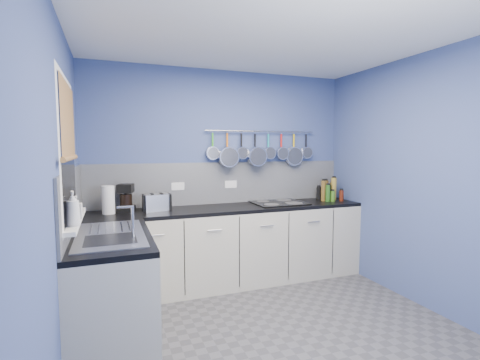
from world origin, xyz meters
TOP-DOWN VIEW (x-y plane):
  - floor at (0.00, 0.00)m, footprint 3.20×3.00m
  - ceiling at (0.00, 0.00)m, footprint 3.20×3.00m
  - wall_back at (0.00, 1.51)m, footprint 3.20×0.02m
  - wall_front at (0.00, -1.51)m, footprint 3.20×0.02m
  - wall_left at (-1.61, 0.00)m, footprint 0.02×3.00m
  - wall_right at (1.61, 0.00)m, footprint 0.02×3.00m
  - backsplash_back at (0.00, 1.49)m, footprint 3.20×0.02m
  - backsplash_left at (-1.59, 0.60)m, footprint 0.02×1.80m
  - cabinet_run_back at (0.00, 1.20)m, footprint 3.20×0.60m
  - worktop_back at (0.00, 1.20)m, footprint 3.20×0.60m
  - cabinet_run_left at (-1.30, 0.30)m, footprint 0.60×1.20m
  - worktop_left at (-1.30, 0.30)m, footprint 0.60×1.20m
  - window_frame at (-1.58, 0.30)m, footprint 0.01×1.00m
  - window_glass at (-1.57, 0.30)m, footprint 0.01×0.90m
  - bamboo_blind at (-1.56, 0.30)m, footprint 0.01×0.90m
  - window_sill at (-1.55, 0.30)m, footprint 0.10×0.98m
  - sink_unit at (-1.30, 0.30)m, footprint 0.50×0.95m
  - mixer_tap at (-1.14, 0.12)m, footprint 0.12×0.08m
  - socket_left at (-0.55, 1.48)m, footprint 0.15×0.01m
  - socket_right at (0.10, 1.48)m, footprint 0.15×0.01m
  - pot_rail at (0.50, 1.45)m, footprint 1.45×0.02m
  - soap_bottle_a at (-1.53, 0.00)m, footprint 0.10×0.10m
  - soap_bottle_b at (-1.53, 0.26)m, footprint 0.08×0.08m
  - paper_towel at (-1.31, 1.24)m, footprint 0.15×0.15m
  - coffee_maker at (-1.13, 1.32)m, footprint 0.21×0.22m
  - toaster at (-0.82, 1.25)m, footprint 0.30×0.20m
  - canister at (-0.71, 1.32)m, footprint 0.09×0.09m
  - hob at (0.64, 1.25)m, footprint 0.62×0.54m
  - pan_0 at (-0.13, 1.44)m, footprint 0.15×0.05m
  - pan_1 at (0.05, 1.44)m, footprint 0.25×0.11m
  - pan_2 at (0.23, 1.44)m, footprint 0.15×0.08m
  - pan_3 at (0.41, 1.44)m, footprint 0.24×0.13m
  - pan_4 at (0.59, 1.44)m, footprint 0.15×0.09m
  - pan_5 at (0.77, 1.44)m, footprint 0.17×0.08m
  - pan_6 at (0.95, 1.44)m, footprint 0.24×0.06m
  - pan_7 at (1.14, 1.44)m, footprint 0.15×0.07m
  - condiment_0 at (1.46, 1.31)m, footprint 0.06×0.06m
  - condiment_1 at (1.37, 1.33)m, footprint 0.07×0.07m
  - condiment_2 at (1.26, 1.31)m, footprint 0.06×0.06m
  - condiment_3 at (1.43, 1.24)m, footprint 0.07×0.07m
  - condiment_4 at (1.36, 1.24)m, footprint 0.06×0.06m
  - condiment_5 at (1.26, 1.21)m, footprint 0.06×0.06m
  - condiment_6 at (1.47, 1.11)m, footprint 0.05×0.05m
  - condiment_7 at (1.35, 1.14)m, footprint 0.06×0.06m
  - condiment_8 at (1.28, 1.14)m, footprint 0.06×0.06m

SIDE VIEW (x-z plane):
  - floor at x=0.00m, z-range -0.02..0.00m
  - cabinet_run_back at x=0.00m, z-range 0.00..0.86m
  - cabinet_run_left at x=-1.30m, z-range 0.00..0.86m
  - worktop_back at x=0.00m, z-range 0.86..0.90m
  - worktop_left at x=-1.30m, z-range 0.86..0.90m
  - sink_unit at x=-1.30m, z-range 0.90..0.91m
  - hob at x=0.64m, z-range 0.90..0.91m
  - canister at x=-0.71m, z-range 0.90..1.02m
  - condiment_7 at x=1.35m, z-range 0.90..1.03m
  - condiment_6 at x=1.47m, z-range 0.90..1.04m
  - condiment_2 at x=1.26m, z-range 0.90..1.07m
  - toaster at x=-0.82m, z-range 0.90..1.08m
  - condiment_4 at x=1.36m, z-range 0.90..1.10m
  - condiment_8 at x=1.28m, z-range 0.90..1.11m
  - condiment_0 at x=1.46m, z-range 0.90..1.12m
  - condiment_1 at x=1.37m, z-range 0.90..1.15m
  - mixer_tap at x=-1.14m, z-range 0.90..1.16m
  - condiment_5 at x=1.26m, z-range 0.90..1.16m
  - window_sill at x=-1.55m, z-range 1.02..1.05m
  - paper_towel at x=-1.31m, z-range 0.90..1.19m
  - condiment_3 at x=1.43m, z-range 0.90..1.19m
  - coffee_maker at x=-1.13m, z-range 0.90..1.19m
  - socket_left at x=-0.55m, z-range 1.09..1.18m
  - socket_right at x=0.10m, z-range 1.09..1.18m
  - soap_bottle_b at x=-1.53m, z-range 1.05..1.22m
  - backsplash_back at x=0.00m, z-range 0.90..1.40m
  - backsplash_left at x=-1.59m, z-range 0.90..1.40m
  - soap_bottle_a at x=-1.53m, z-range 1.05..1.29m
  - wall_back at x=0.00m, z-range 0.00..2.50m
  - wall_front at x=0.00m, z-range 0.00..2.50m
  - wall_left at x=-1.61m, z-range 0.00..2.50m
  - wall_right at x=1.61m, z-range 0.00..2.50m
  - window_glass at x=-1.57m, z-range 1.05..2.05m
  - window_frame at x=-1.58m, z-range 1.00..2.10m
  - pan_1 at x=0.05m, z-range 1.34..1.78m
  - pan_6 at x=0.95m, z-range 1.35..1.78m
  - pan_3 at x=0.41m, z-range 1.35..1.78m
  - pan_5 at x=0.77m, z-range 1.42..1.78m
  - pan_4 at x=0.59m, z-range 1.44..1.78m
  - pan_7 at x=1.14m, z-range 1.44..1.78m
  - pan_0 at x=-0.13m, z-range 1.44..1.78m
  - pan_2 at x=0.23m, z-range 1.44..1.78m
  - bamboo_blind at x=-1.56m, z-range 1.50..2.05m
  - pot_rail at x=0.50m, z-range 1.77..1.79m
  - ceiling at x=0.00m, z-range 2.50..2.52m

